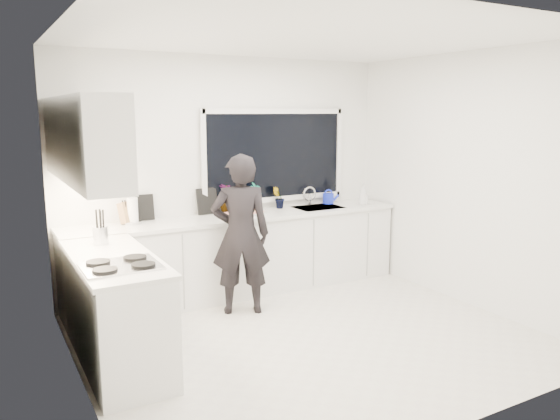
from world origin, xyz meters
TOP-DOWN VIEW (x-y plane):
  - floor at (0.00, 0.00)m, footprint 4.00×3.50m
  - wall_back at (0.00, 1.76)m, footprint 4.00×0.02m
  - wall_left at (-2.01, 0.00)m, footprint 0.02×3.50m
  - wall_right at (2.01, 0.00)m, footprint 0.02×3.50m
  - ceiling at (0.00, 0.00)m, footprint 4.00×3.50m
  - window at (0.60, 1.73)m, footprint 1.80×0.02m
  - base_cabinets_back at (0.00, 1.45)m, footprint 3.92×0.58m
  - base_cabinets_left at (-1.67, 0.35)m, footprint 0.58×1.60m
  - countertop_back at (0.00, 1.44)m, footprint 3.94×0.62m
  - countertop_left at (-1.67, 0.35)m, footprint 0.62×1.60m
  - upper_cabinets at (-1.79, 0.70)m, footprint 0.34×2.10m
  - sink at (1.05, 1.45)m, footprint 0.58×0.42m
  - faucet at (1.05, 1.65)m, footprint 0.03×0.03m
  - stovetop at (-1.69, -0.00)m, footprint 0.56×0.48m
  - person at (-0.26, 0.90)m, footprint 0.71×0.59m
  - pizza_tray at (0.01, 1.42)m, footprint 0.53×0.46m
  - pizza at (0.01, 1.42)m, footprint 0.48×0.41m
  - watering_can at (1.31, 1.61)m, footprint 0.17×0.17m
  - paper_towel_roll at (-1.19, 1.55)m, footprint 0.13×0.13m
  - knife_block at (-1.25, 1.59)m, footprint 0.16×0.14m
  - utensil_crock at (-1.67, 0.80)m, footprint 0.16×0.16m
  - picture_frame_large at (-1.04, 1.69)m, footprint 0.22×0.03m
  - picture_frame_small at (-0.31, 1.69)m, footprint 0.25×0.04m
  - herb_plants at (0.14, 1.61)m, footprint 0.88×0.26m
  - soap_bottles at (1.63, 1.30)m, footprint 0.14×0.12m

SIDE VIEW (x-z plane):
  - floor at x=0.00m, z-range -0.02..0.00m
  - base_cabinets_back at x=0.00m, z-range 0.00..0.88m
  - base_cabinets_left at x=-1.67m, z-range 0.00..0.88m
  - person at x=-0.26m, z-range 0.00..1.66m
  - sink at x=1.05m, z-range 0.80..0.94m
  - countertop_back at x=0.00m, z-range 0.88..0.92m
  - countertop_left at x=-1.67m, z-range 0.88..0.92m
  - stovetop at x=-1.69m, z-range 0.92..0.95m
  - pizza_tray at x=0.01m, z-range 0.92..0.95m
  - pizza at x=0.01m, z-range 0.95..0.96m
  - watering_can at x=1.31m, z-range 0.92..1.05m
  - utensil_crock at x=-1.67m, z-range 0.92..1.08m
  - faucet at x=1.05m, z-range 0.92..1.14m
  - knife_block at x=-1.25m, z-range 0.92..1.14m
  - soap_bottles at x=1.63m, z-range 0.91..1.18m
  - paper_towel_roll at x=-1.19m, z-range 0.92..1.18m
  - picture_frame_large at x=-1.04m, z-range 0.92..1.20m
  - picture_frame_small at x=-0.31m, z-range 0.92..1.22m
  - herb_plants at x=0.14m, z-range 0.91..1.25m
  - wall_back at x=0.00m, z-range 0.00..2.70m
  - wall_left at x=-2.01m, z-range 0.00..2.70m
  - wall_right at x=2.01m, z-range 0.00..2.70m
  - window at x=0.60m, z-range 1.05..2.05m
  - upper_cabinets at x=-1.79m, z-range 1.50..2.20m
  - ceiling at x=0.00m, z-range 2.70..2.72m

